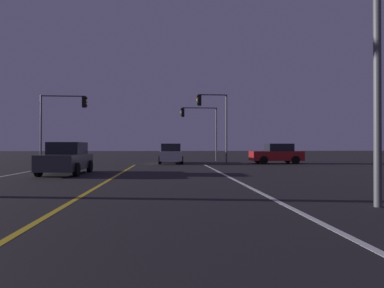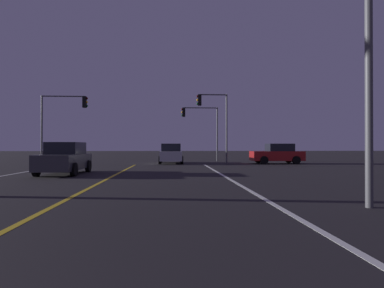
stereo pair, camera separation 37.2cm
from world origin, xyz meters
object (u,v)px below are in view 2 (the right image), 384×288
(car_ahead_far, at_px, (171,154))
(traffic_light_far_right, at_px, (200,121))
(car_crossing_side, at_px, (277,154))
(traffic_light_near_right, at_px, (213,113))
(car_oncoming, at_px, (65,159))
(street_lamp_right_near, at_px, (346,10))
(traffic_light_near_left, at_px, (64,113))

(car_ahead_far, height_order, traffic_light_far_right, traffic_light_far_right)
(car_crossing_side, bearing_deg, traffic_light_far_right, -38.86)
(car_crossing_side, relative_size, traffic_light_near_right, 0.74)
(car_oncoming, distance_m, traffic_light_near_right, 13.02)
(street_lamp_right_near, bearing_deg, traffic_light_near_left, -55.56)
(traffic_light_near_left, bearing_deg, traffic_light_far_right, 25.78)
(car_crossing_side, relative_size, car_oncoming, 1.00)
(traffic_light_near_left, xyz_separation_m, street_lamp_right_near, (12.83, -18.70, 0.65))
(traffic_light_far_right, relative_size, street_lamp_right_near, 0.72)
(car_oncoming, height_order, street_lamp_right_near, street_lamp_right_near)
(traffic_light_near_right, xyz_separation_m, traffic_light_near_left, (-11.99, 0.00, -0.10))
(traffic_light_near_left, bearing_deg, car_ahead_far, 10.04)
(car_oncoming, height_order, traffic_light_near_left, traffic_light_near_left)
(car_crossing_side, relative_size, traffic_light_far_right, 0.80)
(street_lamp_right_near, bearing_deg, car_crossing_side, -103.90)
(car_oncoming, xyz_separation_m, traffic_light_far_right, (8.47, 14.19, 3.18))
(car_ahead_far, relative_size, traffic_light_far_right, 0.80)
(car_oncoming, bearing_deg, car_crossing_side, 122.10)
(car_oncoming, bearing_deg, traffic_light_far_right, 149.16)
(traffic_light_far_right, distance_m, street_lamp_right_near, 24.26)
(traffic_light_near_right, distance_m, traffic_light_far_right, 5.54)
(traffic_light_near_left, relative_size, traffic_light_far_right, 1.03)
(traffic_light_near_right, bearing_deg, street_lamp_right_near, 92.54)
(traffic_light_far_right, bearing_deg, car_oncoming, 59.16)
(car_ahead_far, xyz_separation_m, car_oncoming, (-5.63, -10.20, 0.00))
(car_ahead_far, distance_m, car_oncoming, 11.65)
(traffic_light_near_right, height_order, traffic_light_near_left, traffic_light_near_right)
(car_ahead_far, relative_size, traffic_light_near_right, 0.74)
(car_ahead_far, bearing_deg, street_lamp_right_near, -168.04)
(traffic_light_near_right, relative_size, street_lamp_right_near, 0.78)
(car_crossing_side, xyz_separation_m, traffic_light_far_right, (-6.19, 4.99, 3.18))
(car_crossing_side, bearing_deg, car_oncoming, 32.10)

